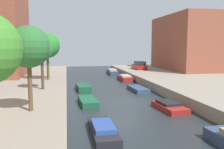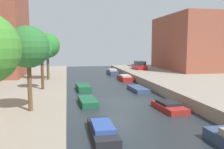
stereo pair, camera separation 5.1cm
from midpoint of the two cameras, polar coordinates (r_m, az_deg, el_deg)
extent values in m
plane|color=#232B30|center=(22.85, 2.02, -6.51)|extent=(84.00, 84.00, 0.00)
cube|color=brown|center=(47.25, 18.49, 7.20)|extent=(10.00, 15.48, 9.88)
cylinder|color=brown|center=(16.48, -18.94, -2.72)|extent=(0.28, 0.28, 3.24)
sphere|color=#2B6C2F|center=(16.28, -19.28, 6.25)|extent=(2.71, 2.71, 2.71)
cylinder|color=brown|center=(24.61, -16.21, 0.26)|extent=(0.28, 0.28, 3.15)
sphere|color=#2D743A|center=(24.47, -16.39, 5.66)|extent=(2.12, 2.12, 2.12)
cylinder|color=#4D4724|center=(31.74, -14.98, 1.75)|extent=(0.32, 0.32, 3.24)
sphere|color=#297C2C|center=(31.63, -15.13, 6.67)|extent=(3.15, 3.15, 3.15)
cube|color=maroon|center=(45.38, 6.57, 1.82)|extent=(1.90, 4.52, 0.83)
cube|color=#1E2328|center=(45.00, 6.71, 2.76)|extent=(1.65, 2.49, 0.71)
cube|color=#232328|center=(14.59, -2.21, -13.29)|extent=(1.44, 4.40, 0.45)
cube|color=#2D4C9E|center=(14.37, -2.15, -12.12)|extent=(1.20, 2.42, 0.26)
cube|color=#195638|center=(21.89, -5.75, -6.41)|extent=(1.67, 3.75, 0.54)
cube|color=#195638|center=(28.81, -6.81, -3.13)|extent=(1.75, 3.66, 0.67)
cube|color=maroon|center=(20.44, 13.59, -7.64)|extent=(1.92, 3.77, 0.44)
cube|color=black|center=(20.62, 13.29, -6.57)|extent=(1.55, 2.11, 0.21)
cube|color=#33476B|center=(28.45, 6.25, -3.46)|extent=(1.69, 4.05, 0.46)
cube|color=maroon|center=(37.15, 3.17, -0.92)|extent=(1.68, 4.22, 0.63)
cube|color=#B2ADA3|center=(37.02, 3.20, -0.29)|extent=(1.41, 2.33, 0.22)
cube|color=#33476B|center=(45.28, 0.13, 0.48)|extent=(1.67, 4.10, 0.68)
cube|color=#B2ADA3|center=(45.30, 0.12, 1.12)|extent=(1.38, 2.27, 0.32)
camera|label=1|loc=(0.03, -89.95, 0.01)|focal=38.33mm
camera|label=2|loc=(0.03, 90.05, -0.01)|focal=38.33mm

